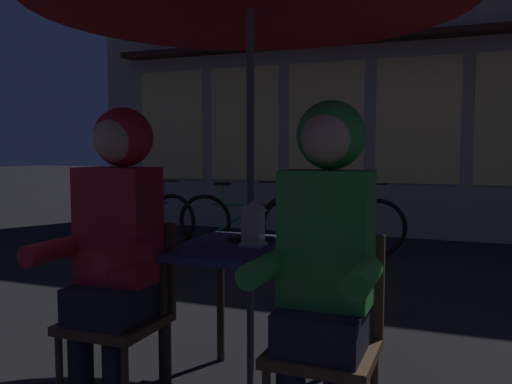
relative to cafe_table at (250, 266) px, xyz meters
name	(u,v)px	position (x,y,z in m)	size (l,w,h in m)	color
cafe_table	(250,266)	(0.00, 0.00, 0.00)	(0.72, 0.72, 0.74)	navy
lantern	(253,221)	(0.01, 0.00, 0.22)	(0.11, 0.11, 0.23)	white
chair_left	(124,306)	(-0.48, -0.37, -0.15)	(0.40, 0.40, 0.87)	#513823
chair_right	(328,332)	(0.48, -0.37, -0.15)	(0.40, 0.40, 0.87)	#513823
person_left_hooded	(115,231)	(-0.48, -0.43, 0.21)	(0.45, 0.56, 1.40)	black
person_right_hooded	(325,245)	(0.48, -0.43, 0.21)	(0.45, 0.56, 1.40)	black
shopfront_building	(422,13)	(0.35, 5.39, 2.45)	(10.00, 0.93, 6.20)	#9E9389
bicycle_nearest	(140,217)	(-2.93, 3.43, -0.29)	(1.68, 0.20, 0.84)	black
bicycle_second	(245,221)	(-1.52, 3.57, -0.29)	(1.66, 0.38, 0.84)	black
bicycle_third	(332,224)	(-0.45, 3.62, -0.29)	(1.67, 0.27, 0.84)	black
book	(251,239)	(-0.04, 0.11, 0.11)	(0.20, 0.14, 0.02)	black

